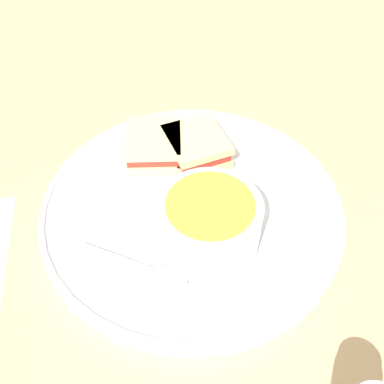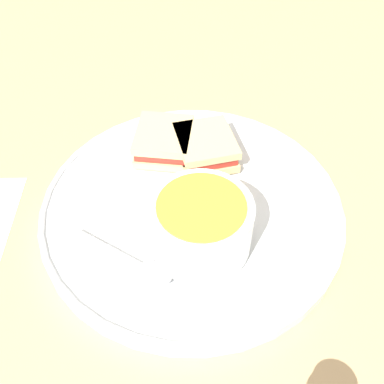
{
  "view_description": "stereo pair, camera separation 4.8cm",
  "coord_description": "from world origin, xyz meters",
  "px_view_note": "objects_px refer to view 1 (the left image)",
  "views": [
    {
      "loc": [
        -0.29,
        0.13,
        0.39
      ],
      "look_at": [
        0.0,
        0.0,
        0.04
      ],
      "focal_mm": 42.0,
      "sensor_mm": 36.0,
      "label": 1
    },
    {
      "loc": [
        -0.31,
        0.09,
        0.39
      ],
      "look_at": [
        0.0,
        0.0,
        0.04
      ],
      "focal_mm": 42.0,
      "sensor_mm": 36.0,
      "label": 2
    }
  ],
  "objects_px": {
    "spoon": "(161,274)",
    "sandwich_half_near": "(196,146)",
    "soup_bowl": "(209,223)",
    "sandwich_half_far": "(154,144)"
  },
  "relations": [
    {
      "from": "sandwich_half_near",
      "to": "soup_bowl",
      "type": "bearing_deg",
      "value": 161.02
    },
    {
      "from": "soup_bowl",
      "to": "sandwich_half_far",
      "type": "distance_m",
      "value": 0.14
    },
    {
      "from": "spoon",
      "to": "sandwich_half_near",
      "type": "height_order",
      "value": "sandwich_half_near"
    },
    {
      "from": "soup_bowl",
      "to": "sandwich_half_near",
      "type": "height_order",
      "value": "soup_bowl"
    },
    {
      "from": "soup_bowl",
      "to": "sandwich_half_far",
      "type": "relative_size",
      "value": 1.1
    },
    {
      "from": "spoon",
      "to": "sandwich_half_far",
      "type": "bearing_deg",
      "value": 118.21
    },
    {
      "from": "spoon",
      "to": "sandwich_half_near",
      "type": "relative_size",
      "value": 1.29
    },
    {
      "from": "soup_bowl",
      "to": "sandwich_half_far",
      "type": "height_order",
      "value": "soup_bowl"
    },
    {
      "from": "spoon",
      "to": "sandwich_half_near",
      "type": "xyz_separation_m",
      "value": [
        0.14,
        -0.1,
        0.01
      ]
    },
    {
      "from": "soup_bowl",
      "to": "sandwich_half_near",
      "type": "relative_size",
      "value": 1.37
    }
  ]
}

